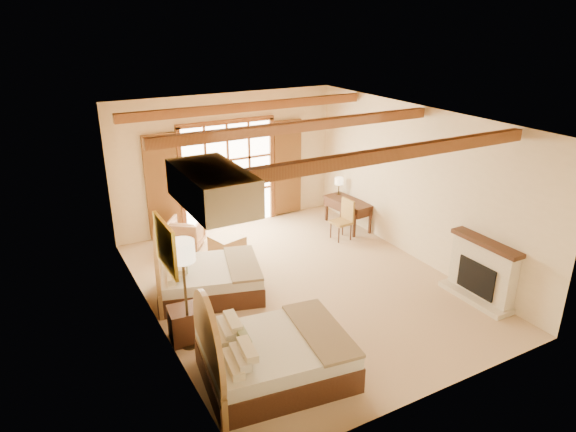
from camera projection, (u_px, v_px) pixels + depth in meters
floor at (300, 285)px, 9.88m from camera, size 7.00×7.00×0.00m
wall_back at (227, 162)px, 12.14m from camera, size 5.50×0.00×5.50m
wall_left at (150, 237)px, 8.05m from camera, size 0.00×7.00×7.00m
wall_right at (417, 184)px, 10.52m from camera, size 0.00×7.00×7.00m
ceiling at (302, 119)px, 8.70m from camera, size 7.00×7.00×0.00m
ceiling_beams at (302, 126)px, 8.74m from camera, size 5.39×4.60×0.18m
french_doors at (229, 176)px, 12.22m from camera, size 3.95×0.08×2.60m
fireplace at (481, 274)px, 9.22m from camera, size 0.46×1.40×1.16m
painting at (166, 245)px, 7.41m from camera, size 0.06×0.95×0.75m
canopy_valance at (212, 187)px, 6.08m from camera, size 0.70×1.40×0.45m
bed_near at (267, 356)px, 7.17m from camera, size 2.22×1.78×1.34m
bed_far at (202, 278)px, 9.36m from camera, size 2.22×1.86×1.22m
nightstand at (185, 324)px, 8.13m from camera, size 0.51×0.51×0.56m
floor_lamp at (182, 258)px, 7.51m from camera, size 0.38×0.38×1.80m
armchair at (186, 233)px, 11.38m from camera, size 1.00×1.00×0.66m
ottoman at (227, 246)px, 11.02m from camera, size 0.74×0.74×0.44m
desk at (348, 213)px, 12.44m from camera, size 0.68×1.32×0.69m
desk_chair at (342, 227)px, 11.79m from camera, size 0.45×0.45×0.94m
desk_lamp at (339, 182)px, 12.64m from camera, size 0.21×0.21×0.42m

